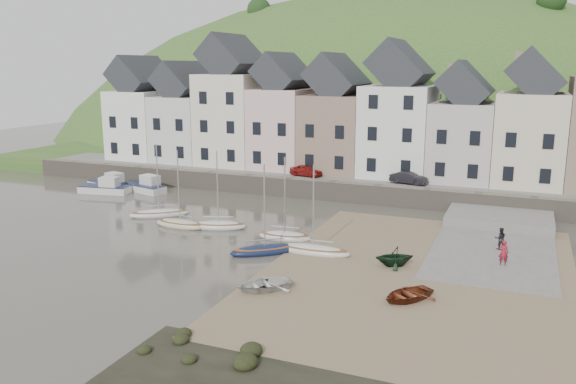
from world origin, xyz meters
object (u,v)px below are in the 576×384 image
at_px(rowboat_green, 394,256).
at_px(car_right, 409,178).
at_px(person_dark, 500,238).
at_px(rowboat_white, 264,284).
at_px(car_left, 306,171).
at_px(sailboat_0, 159,213).
at_px(rowboat_red, 407,294).
at_px(person_red, 503,253).

bearing_deg(rowboat_green, car_right, 159.23).
bearing_deg(person_dark, rowboat_green, 32.72).
xyz_separation_m(rowboat_white, car_left, (-7.13, 25.49, 1.78)).
relative_size(sailboat_0, rowboat_red, 2.03).
height_order(rowboat_white, car_left, car_left).
height_order(person_red, person_dark, person_red).
bearing_deg(rowboat_red, person_dark, 105.54).
distance_m(rowboat_red, car_left, 28.17).
distance_m(rowboat_green, rowboat_red, 5.44).
height_order(sailboat_0, rowboat_white, sailboat_0).
relative_size(rowboat_white, person_red, 1.97).
bearing_deg(rowboat_white, person_dark, 92.47).
bearing_deg(car_left, rowboat_green, -135.09).
height_order(rowboat_green, car_right, car_right).
height_order(person_red, car_right, car_right).
bearing_deg(rowboat_red, car_left, 158.09).
height_order(sailboat_0, rowboat_red, sailboat_0).
bearing_deg(car_right, person_dark, -135.54).
height_order(rowboat_green, person_dark, person_dark).
xyz_separation_m(rowboat_green, car_right, (-2.78, 18.75, 1.47)).
distance_m(rowboat_green, person_red, 6.87).
bearing_deg(rowboat_red, rowboat_white, -131.97).
height_order(rowboat_white, car_right, car_right).
xyz_separation_m(rowboat_red, person_red, (4.51, 7.76, 0.54)).
xyz_separation_m(rowboat_red, person_dark, (4.17, 11.08, 0.50)).
bearing_deg(person_dark, rowboat_white, 34.71).
distance_m(sailboat_0, person_red, 27.44).
distance_m(rowboat_green, car_left, 22.89).
bearing_deg(rowboat_green, person_dark, 105.65).
bearing_deg(person_dark, car_left, -46.04).
distance_m(rowboat_green, person_dark, 8.45).
relative_size(rowboat_white, car_right, 0.91).
bearing_deg(sailboat_0, rowboat_red, -23.75).
height_order(rowboat_red, car_left, car_left).
distance_m(person_red, car_right, 18.55).
distance_m(person_dark, car_left, 22.96).
bearing_deg(person_dark, sailboat_0, -9.94).
height_order(person_dark, car_left, car_left).
height_order(rowboat_white, person_dark, person_dark).
bearing_deg(car_right, rowboat_red, -159.08).
bearing_deg(car_left, person_dark, -113.81).
bearing_deg(person_red, rowboat_green, 16.92).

